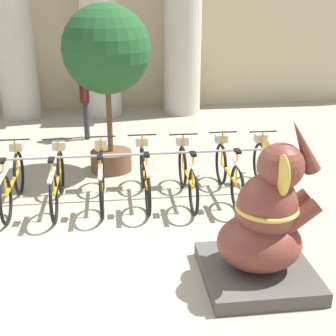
{
  "coord_description": "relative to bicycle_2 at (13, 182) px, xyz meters",
  "views": [
    {
      "loc": [
        0.21,
        -5.11,
        3.19
      ],
      "look_at": [
        0.92,
        0.62,
        1.0
      ],
      "focal_mm": 50.0,
      "sensor_mm": 36.0,
      "label": 1
    }
  ],
  "objects": [
    {
      "name": "bicycle_5",
      "position": [
        2.06,
        0.02,
        0.0
      ],
      "size": [
        0.48,
        1.82,
        0.97
      ],
      "color": "black",
      "rests_on": "ground_plane"
    },
    {
      "name": "bicycle_3",
      "position": [
        0.69,
        -0.04,
        0.0
      ],
      "size": [
        0.48,
        1.82,
        0.97
      ],
      "color": "black",
      "rests_on": "ground_plane"
    },
    {
      "name": "bicycle_6",
      "position": [
        2.75,
        -0.03,
        0.0
      ],
      "size": [
        0.48,
        1.82,
        0.97
      ],
      "color": "black",
      "rests_on": "ground_plane"
    },
    {
      "name": "elephant_statue",
      "position": [
        3.24,
        -2.41,
        0.24
      ],
      "size": [
        1.27,
        1.27,
        1.96
      ],
      "color": "#4C4742",
      "rests_on": "ground_plane"
    },
    {
      "name": "column_middle",
      "position": [
        1.36,
        5.76,
        2.21
      ],
      "size": [
        1.25,
        1.25,
        5.16
      ],
      "color": "#BCB7A8",
      "rests_on": "ground_plane"
    },
    {
      "name": "bicycle_4",
      "position": [
        1.37,
        0.0,
        0.0
      ],
      "size": [
        0.48,
        1.82,
        0.97
      ],
      "color": "black",
      "rests_on": "ground_plane"
    },
    {
      "name": "bicycle_8",
      "position": [
        4.12,
        -0.03,
        0.0
      ],
      "size": [
        0.48,
        1.82,
        0.97
      ],
      "color": "black",
      "rests_on": "ground_plane"
    },
    {
      "name": "column_left",
      "position": [
        -0.81,
        5.76,
        2.21
      ],
      "size": [
        1.25,
        1.25,
        5.16
      ],
      "color": "#BCB7A8",
      "rests_on": "ground_plane"
    },
    {
      "name": "potted_tree",
      "position": [
        1.53,
        1.43,
        1.71
      ],
      "size": [
        1.56,
        1.56,
        3.02
      ],
      "color": "brown",
      "rests_on": "ground_plane"
    },
    {
      "name": "bicycle_2",
      "position": [
        0.0,
        0.0,
        0.0
      ],
      "size": [
        0.48,
        1.82,
        0.97
      ],
      "color": "black",
      "rests_on": "ground_plane"
    },
    {
      "name": "bike_rack",
      "position": [
        1.37,
        0.11,
        0.23
      ],
      "size": [
        6.09,
        0.05,
        0.77
      ],
      "color": "gray",
      "rests_on": "ground_plane"
    },
    {
      "name": "column_right",
      "position": [
        3.54,
        5.76,
        2.21
      ],
      "size": [
        1.25,
        1.25,
        5.16
      ],
      "color": "#BCB7A8",
      "rests_on": "ground_plane"
    },
    {
      "name": "person_pedestrian",
      "position": [
        0.99,
        3.58,
        0.64
      ],
      "size": [
        0.23,
        0.47,
        1.75
      ],
      "color": "#28282D",
      "rests_on": "ground_plane"
    },
    {
      "name": "ground_plane",
      "position": [
        1.36,
        -1.84,
        -0.42
      ],
      "size": [
        60.0,
        60.0,
        0.0
      ],
      "primitive_type": "plane",
      "color": "#9E937F"
    },
    {
      "name": "bicycle_7",
      "position": [
        3.43,
        0.01,
        0.0
      ],
      "size": [
        0.48,
        1.82,
        0.97
      ],
      "color": "black",
      "rests_on": "ground_plane"
    }
  ]
}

